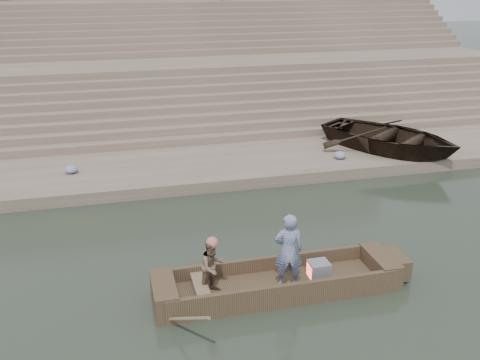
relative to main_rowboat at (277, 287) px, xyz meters
name	(u,v)px	position (x,y,z in m)	size (l,w,h in m)	color
ground	(282,290)	(0.13, 0.02, -0.11)	(120.00, 120.00, 0.00)	#252F23
lower_landing	(214,166)	(0.13, 8.02, 0.09)	(32.00, 4.00, 0.40)	gray
mid_landing	(182,91)	(0.13, 15.52, 1.29)	(32.00, 3.00, 2.80)	gray
upper_landing	(165,47)	(0.13, 22.52, 2.49)	(32.00, 3.00, 5.20)	gray
ghat_steps	(177,77)	(0.13, 17.21, 1.69)	(32.00, 11.00, 5.20)	gray
main_rowboat	(277,287)	(0.00, 0.00, 0.00)	(5.00, 1.30, 0.22)	brown
rowboat_trim	(286,279)	(0.21, -0.01, 0.20)	(6.04, 2.63, 1.95)	brown
standing_man	(288,251)	(0.19, -0.14, 0.99)	(0.64, 0.42, 1.76)	navy
rowing_man	(213,267)	(-1.48, 0.00, 0.75)	(0.62, 0.48, 1.28)	#2A805C
television	(318,270)	(0.98, 0.00, 0.31)	(0.46, 0.42, 0.40)	slate
beached_rowboat	(390,137)	(6.89, 7.63, 0.84)	(3.79, 5.30, 1.10)	#2D2116
cloth_bundles	(210,162)	(-0.06, 7.59, 0.42)	(9.91, 1.25, 0.26)	#3F5999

